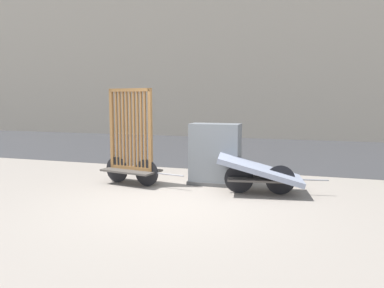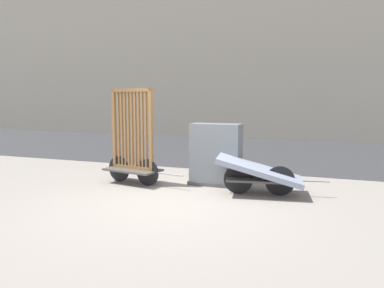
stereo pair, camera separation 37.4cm
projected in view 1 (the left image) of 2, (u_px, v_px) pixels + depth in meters
The scene contains 5 objects.
ground_plane at pixel (172, 204), 6.73m from camera, with size 60.00×60.00×0.00m, color gray.
road_strip at pixel (243, 150), 13.81m from camera, with size 56.00×8.35×0.01m.
bike_cart_with_bedframe at pixel (131, 150), 8.18m from camera, with size 1.99×0.86×2.10m.
bike_cart_with_mattress at pixel (260, 172), 7.39m from camera, with size 2.20×1.17×0.76m.
utility_cabinet at pixel (215, 156), 8.18m from camera, with size 1.14×0.55×1.34m.
Camera 1 is at (2.31, -6.14, 1.87)m, focal length 35.00 mm.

